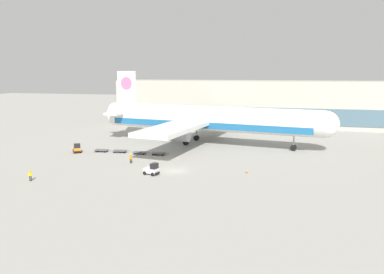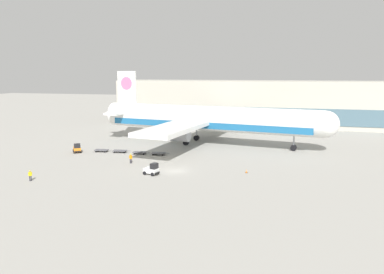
{
  "view_description": "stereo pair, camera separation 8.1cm",
  "coord_description": "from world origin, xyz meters",
  "px_view_note": "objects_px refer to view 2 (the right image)",
  "views": [
    {
      "loc": [
        18.34,
        -59.66,
        16.75
      ],
      "look_at": [
        0.1,
        11.37,
        4.0
      ],
      "focal_mm": 35.0,
      "sensor_mm": 36.0,
      "label": 1
    },
    {
      "loc": [
        18.42,
        -59.64,
        16.75
      ],
      "look_at": [
        0.1,
        11.37,
        4.0
      ],
      "focal_mm": 35.0,
      "sensor_mm": 36.0,
      "label": 2
    }
  ],
  "objects_px": {
    "baggage_dolly_third": "(140,152)",
    "ground_crew_near": "(131,158)",
    "baggage_tug_foreground": "(152,170)",
    "traffic_cone_near": "(246,171)",
    "baggage_tug_mid": "(77,149)",
    "baggage_dolly_second": "(120,151)",
    "airplane_main": "(205,119)",
    "ground_crew_far": "(30,175)",
    "baggage_dolly_trail": "(159,153)",
    "baggage_dolly_lead": "(102,150)"
  },
  "relations": [
    {
      "from": "baggage_dolly_lead",
      "to": "ground_crew_far",
      "type": "relative_size",
      "value": 2.19
    },
    {
      "from": "baggage_dolly_lead",
      "to": "baggage_dolly_second",
      "type": "bearing_deg",
      "value": -2.07
    },
    {
      "from": "baggage_tug_mid",
      "to": "ground_crew_near",
      "type": "bearing_deg",
      "value": 32.69
    },
    {
      "from": "baggage_tug_mid",
      "to": "baggage_dolly_lead",
      "type": "height_order",
      "value": "baggage_tug_mid"
    },
    {
      "from": "baggage_tug_foreground",
      "to": "traffic_cone_near",
      "type": "relative_size",
      "value": 4.57
    },
    {
      "from": "baggage_dolly_third",
      "to": "airplane_main",
      "type": "bearing_deg",
      "value": 47.23
    },
    {
      "from": "baggage_dolly_second",
      "to": "baggage_dolly_third",
      "type": "height_order",
      "value": "same"
    },
    {
      "from": "baggage_dolly_trail",
      "to": "baggage_dolly_third",
      "type": "bearing_deg",
      "value": 176.45
    },
    {
      "from": "baggage_dolly_lead",
      "to": "ground_crew_far",
      "type": "distance_m",
      "value": 22.4
    },
    {
      "from": "baggage_dolly_lead",
      "to": "baggage_dolly_third",
      "type": "xyz_separation_m",
      "value": [
        8.77,
        -0.06,
        0.0
      ]
    },
    {
      "from": "baggage_tug_foreground",
      "to": "baggage_dolly_third",
      "type": "bearing_deg",
      "value": 135.11
    },
    {
      "from": "baggage_dolly_trail",
      "to": "ground_crew_near",
      "type": "bearing_deg",
      "value": -115.1
    },
    {
      "from": "baggage_tug_foreground",
      "to": "traffic_cone_near",
      "type": "distance_m",
      "value": 15.87
    },
    {
      "from": "airplane_main",
      "to": "baggage_tug_foreground",
      "type": "height_order",
      "value": "airplane_main"
    },
    {
      "from": "airplane_main",
      "to": "baggage_dolly_trail",
      "type": "distance_m",
      "value": 16.59
    },
    {
      "from": "airplane_main",
      "to": "baggage_dolly_lead",
      "type": "xyz_separation_m",
      "value": [
        -19.23,
        -14.45,
        -5.45
      ]
    },
    {
      "from": "baggage_tug_foreground",
      "to": "baggage_dolly_second",
      "type": "distance_m",
      "value": 19.29
    },
    {
      "from": "baggage_tug_foreground",
      "to": "baggage_dolly_third",
      "type": "height_order",
      "value": "baggage_tug_foreground"
    },
    {
      "from": "ground_crew_near",
      "to": "baggage_dolly_second",
      "type": "bearing_deg",
      "value": 116.21
    },
    {
      "from": "ground_crew_far",
      "to": "baggage_dolly_trail",
      "type": "bearing_deg",
      "value": -177.34
    },
    {
      "from": "airplane_main",
      "to": "baggage_dolly_second",
      "type": "bearing_deg",
      "value": -128.79
    },
    {
      "from": "ground_crew_near",
      "to": "ground_crew_far",
      "type": "xyz_separation_m",
      "value": [
        -10.5,
        -14.55,
        -0.06
      ]
    },
    {
      "from": "airplane_main",
      "to": "traffic_cone_near",
      "type": "height_order",
      "value": "airplane_main"
    },
    {
      "from": "airplane_main",
      "to": "baggage_tug_mid",
      "type": "bearing_deg",
      "value": -137.25
    },
    {
      "from": "baggage_dolly_third",
      "to": "ground_crew_near",
      "type": "xyz_separation_m",
      "value": [
        1.37,
        -7.77,
        0.68
      ]
    },
    {
      "from": "airplane_main",
      "to": "baggage_dolly_second",
      "type": "xyz_separation_m",
      "value": [
        -15.16,
        -14.1,
        -5.45
      ]
    },
    {
      "from": "ground_crew_near",
      "to": "traffic_cone_near",
      "type": "xyz_separation_m",
      "value": [
        21.59,
        -1.32,
        -0.77
      ]
    },
    {
      "from": "baggage_dolly_trail",
      "to": "ground_crew_far",
      "type": "relative_size",
      "value": 2.19
    },
    {
      "from": "baggage_tug_mid",
      "to": "baggage_dolly_second",
      "type": "height_order",
      "value": "baggage_tug_mid"
    },
    {
      "from": "baggage_dolly_third",
      "to": "ground_crew_far",
      "type": "xyz_separation_m",
      "value": [
        -9.12,
        -22.32,
        0.62
      ]
    },
    {
      "from": "ground_crew_near",
      "to": "traffic_cone_near",
      "type": "bearing_deg",
      "value": -13.86
    },
    {
      "from": "airplane_main",
      "to": "traffic_cone_near",
      "type": "bearing_deg",
      "value": -53.8
    },
    {
      "from": "airplane_main",
      "to": "baggage_tug_mid",
      "type": "relative_size",
      "value": 20.6
    },
    {
      "from": "baggage_dolly_second",
      "to": "ground_crew_near",
      "type": "bearing_deg",
      "value": -60.41
    },
    {
      "from": "ground_crew_far",
      "to": "traffic_cone_near",
      "type": "relative_size",
      "value": 2.88
    },
    {
      "from": "baggage_dolly_lead",
      "to": "baggage_dolly_third",
      "type": "bearing_deg",
      "value": -7.4
    },
    {
      "from": "baggage_dolly_lead",
      "to": "airplane_main",
      "type": "bearing_deg",
      "value": 29.94
    },
    {
      "from": "baggage_tug_foreground",
      "to": "traffic_cone_near",
      "type": "bearing_deg",
      "value": 34.48
    },
    {
      "from": "baggage_tug_foreground",
      "to": "baggage_dolly_third",
      "type": "xyz_separation_m",
      "value": [
        -7.94,
        14.16,
        -0.49
      ]
    },
    {
      "from": "baggage_tug_foreground",
      "to": "ground_crew_near",
      "type": "height_order",
      "value": "baggage_tug_foreground"
    },
    {
      "from": "baggage_tug_foreground",
      "to": "baggage_tug_mid",
      "type": "xyz_separation_m",
      "value": [
        -21.34,
        12.3,
        0.0
      ]
    },
    {
      "from": "ground_crew_near",
      "to": "baggage_dolly_third",
      "type": "bearing_deg",
      "value": 89.67
    },
    {
      "from": "baggage_tug_mid",
      "to": "baggage_dolly_second",
      "type": "relative_size",
      "value": 0.75
    },
    {
      "from": "baggage_dolly_lead",
      "to": "baggage_dolly_second",
      "type": "xyz_separation_m",
      "value": [
        4.07,
        0.35,
        0.0
      ]
    },
    {
      "from": "baggage_tug_foreground",
      "to": "ground_crew_near",
      "type": "xyz_separation_m",
      "value": [
        -6.57,
        6.39,
        0.19
      ]
    },
    {
      "from": "baggage_dolly_second",
      "to": "ground_crew_far",
      "type": "distance_m",
      "value": 23.17
    },
    {
      "from": "airplane_main",
      "to": "baggage_tug_mid",
      "type": "distance_m",
      "value": 29.36
    },
    {
      "from": "baggage_dolly_second",
      "to": "baggage_tug_mid",
      "type": "bearing_deg",
      "value": -172.34
    },
    {
      "from": "baggage_dolly_lead",
      "to": "ground_crew_far",
      "type": "bearing_deg",
      "value": -97.88
    },
    {
      "from": "baggage_tug_mid",
      "to": "baggage_dolly_lead",
      "type": "bearing_deg",
      "value": 77.06
    }
  ]
}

